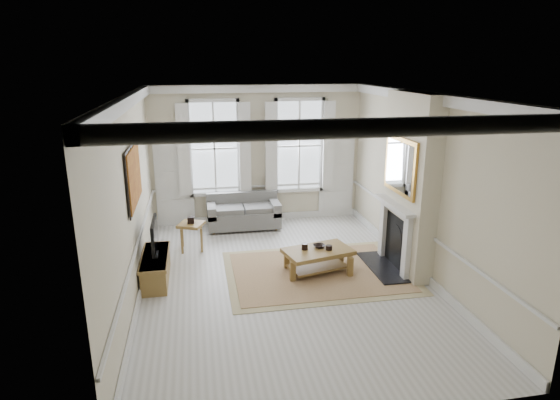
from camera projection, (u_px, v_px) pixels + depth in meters
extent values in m
plane|color=#B7B5AD|center=(285.00, 281.00, 8.67)|extent=(7.20, 7.20, 0.00)
plane|color=white|center=(285.00, 94.00, 7.71)|extent=(7.20, 7.20, 0.00)
plane|color=beige|center=(257.00, 155.00, 11.58)|extent=(5.20, 0.00, 5.20)
plane|color=beige|center=(131.00, 201.00, 7.73)|extent=(0.00, 7.20, 7.20)
plane|color=beige|center=(423.00, 186.00, 8.64)|extent=(0.00, 7.20, 7.20)
cube|color=silver|center=(174.00, 180.00, 11.34)|extent=(0.90, 0.08, 2.30)
cube|color=silver|center=(336.00, 173.00, 12.06)|extent=(0.90, 0.08, 2.30)
cube|color=#B9741F|center=(134.00, 176.00, 7.92)|extent=(0.05, 1.66, 1.06)
cube|color=beige|center=(409.00, 184.00, 8.80)|extent=(0.35, 1.70, 3.38)
cube|color=black|center=(382.00, 267.00, 9.20)|extent=(0.55, 1.50, 0.05)
cube|color=silver|center=(406.00, 251.00, 8.56)|extent=(0.10, 0.18, 1.15)
cube|color=silver|center=(383.00, 231.00, 9.60)|extent=(0.10, 0.18, 1.15)
cube|color=silver|center=(394.00, 205.00, 8.86)|extent=(0.20, 1.45, 0.06)
cube|color=black|center=(396.00, 241.00, 9.09)|extent=(0.02, 0.92, 1.00)
cube|color=#B88332|center=(400.00, 166.00, 8.66)|extent=(0.06, 1.26, 1.06)
cube|color=slate|center=(244.00, 218.00, 11.40)|extent=(1.74, 0.85, 0.39)
cube|color=slate|center=(242.00, 200.00, 11.60)|extent=(1.74, 0.20, 0.44)
cube|color=slate|center=(211.00, 210.00, 11.20)|extent=(0.20, 0.85, 0.30)
cube|color=slate|center=(275.00, 207.00, 11.46)|extent=(0.20, 0.85, 0.30)
cylinder|color=brown|center=(214.00, 232.00, 11.04)|extent=(0.06, 0.06, 0.08)
cylinder|color=brown|center=(272.00, 220.00, 11.87)|extent=(0.06, 0.06, 0.08)
cube|color=brown|center=(191.00, 224.00, 9.99)|extent=(0.64, 0.64, 0.06)
cube|color=brown|center=(182.00, 241.00, 9.86)|extent=(0.05, 0.05, 0.54)
cube|color=brown|center=(201.00, 240.00, 9.93)|extent=(0.05, 0.05, 0.54)
cube|color=brown|center=(183.00, 235.00, 10.23)|extent=(0.05, 0.05, 0.54)
cube|color=brown|center=(201.00, 234.00, 10.30)|extent=(0.05, 0.05, 0.54)
cube|color=#96734D|center=(317.00, 272.00, 9.03)|extent=(3.50, 2.60, 0.02)
cube|color=brown|center=(318.00, 251.00, 8.91)|extent=(1.40, 1.01, 0.08)
cube|color=brown|center=(294.00, 271.00, 8.63)|extent=(0.10, 0.10, 0.39)
cube|color=brown|center=(349.00, 267.00, 8.81)|extent=(0.10, 0.10, 0.39)
cube|color=brown|center=(288.00, 259.00, 9.14)|extent=(0.10, 0.10, 0.39)
cube|color=brown|center=(340.00, 255.00, 9.32)|extent=(0.10, 0.10, 0.39)
cylinder|color=black|center=(305.00, 247.00, 8.88)|extent=(0.12, 0.12, 0.12)
cylinder|color=black|center=(329.00, 248.00, 8.87)|extent=(0.12, 0.12, 0.09)
imported|color=black|center=(319.00, 246.00, 8.99)|extent=(0.26, 0.26, 0.06)
cube|color=brown|center=(156.00, 268.00, 8.65)|extent=(0.44, 1.38, 0.49)
cube|color=black|center=(156.00, 255.00, 8.58)|extent=(0.08, 0.30, 0.03)
cube|color=black|center=(154.00, 235.00, 8.47)|extent=(0.05, 0.90, 0.55)
cube|color=black|center=(156.00, 235.00, 8.47)|extent=(0.01, 0.83, 0.49)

